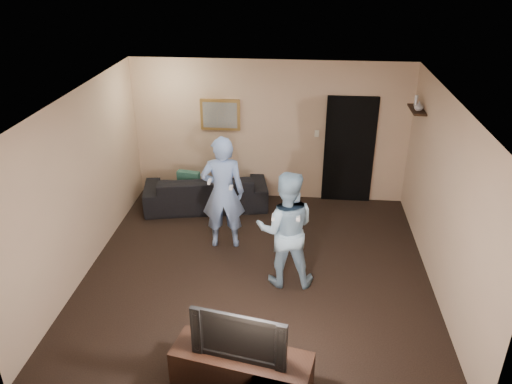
# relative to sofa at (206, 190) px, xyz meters

# --- Properties ---
(ground) EXTENTS (5.00, 5.00, 0.00)m
(ground) POSITION_rel_sofa_xyz_m (1.12, -1.95, -0.32)
(ground) COLOR black
(ground) RESTS_ON ground
(ceiling) EXTENTS (5.00, 5.00, 0.04)m
(ceiling) POSITION_rel_sofa_xyz_m (1.12, -1.95, 2.28)
(ceiling) COLOR silver
(ceiling) RESTS_ON wall_back
(wall_back) EXTENTS (5.00, 0.04, 2.60)m
(wall_back) POSITION_rel_sofa_xyz_m (1.12, 0.55, 0.98)
(wall_back) COLOR tan
(wall_back) RESTS_ON ground
(wall_front) EXTENTS (5.00, 0.04, 2.60)m
(wall_front) POSITION_rel_sofa_xyz_m (1.12, -4.45, 0.98)
(wall_front) COLOR tan
(wall_front) RESTS_ON ground
(wall_left) EXTENTS (0.04, 5.00, 2.60)m
(wall_left) POSITION_rel_sofa_xyz_m (-1.38, -1.95, 0.98)
(wall_left) COLOR tan
(wall_left) RESTS_ON ground
(wall_right) EXTENTS (0.04, 5.00, 2.60)m
(wall_right) POSITION_rel_sofa_xyz_m (3.62, -1.95, 0.98)
(wall_right) COLOR tan
(wall_right) RESTS_ON ground
(sofa) EXTENTS (2.33, 1.27, 0.64)m
(sofa) POSITION_rel_sofa_xyz_m (0.00, 0.00, 0.00)
(sofa) COLOR black
(sofa) RESTS_ON ground
(throw_pillow) EXTENTS (0.43, 0.21, 0.41)m
(throw_pillow) POSITION_rel_sofa_xyz_m (-0.31, 0.00, 0.16)
(throw_pillow) COLOR #17453C
(throw_pillow) RESTS_ON sofa
(painting_frame) EXTENTS (0.72, 0.05, 0.57)m
(painting_frame) POSITION_rel_sofa_xyz_m (0.22, 0.52, 1.28)
(painting_frame) COLOR olive
(painting_frame) RESTS_ON wall_back
(painting_canvas) EXTENTS (0.62, 0.01, 0.47)m
(painting_canvas) POSITION_rel_sofa_xyz_m (0.22, 0.50, 1.28)
(painting_canvas) COLOR slate
(painting_canvas) RESTS_ON painting_frame
(doorway) EXTENTS (0.90, 0.06, 2.00)m
(doorway) POSITION_rel_sofa_xyz_m (2.57, 0.52, 0.68)
(doorway) COLOR black
(doorway) RESTS_ON ground
(light_switch) EXTENTS (0.08, 0.02, 0.12)m
(light_switch) POSITION_rel_sofa_xyz_m (1.97, 0.52, 0.98)
(light_switch) COLOR silver
(light_switch) RESTS_ON wall_back
(wall_shelf) EXTENTS (0.20, 0.60, 0.03)m
(wall_shelf) POSITION_rel_sofa_xyz_m (3.51, -0.15, 1.67)
(wall_shelf) COLOR black
(wall_shelf) RESTS_ON wall_right
(shelf_vase) EXTENTS (0.15, 0.15, 0.14)m
(shelf_vase) POSITION_rel_sofa_xyz_m (3.51, -0.25, 1.75)
(shelf_vase) COLOR #A2A2A6
(shelf_vase) RESTS_ON wall_shelf
(shelf_figurine) EXTENTS (0.06, 0.06, 0.18)m
(shelf_figurine) POSITION_rel_sofa_xyz_m (3.51, -0.01, 1.77)
(shelf_figurine) COLOR silver
(shelf_figurine) RESTS_ON wall_shelf
(tv_console) EXTENTS (1.55, 0.76, 0.53)m
(tv_console) POSITION_rel_sofa_xyz_m (1.16, -4.18, -0.07)
(tv_console) COLOR black
(tv_console) RESTS_ON ground
(television) EXTENTS (1.01, 0.32, 0.58)m
(television) POSITION_rel_sofa_xyz_m (1.16, -4.18, 0.48)
(television) COLOR black
(television) RESTS_ON tv_console
(wii_player_left) EXTENTS (0.71, 0.55, 1.84)m
(wii_player_left) POSITION_rel_sofa_xyz_m (0.53, -1.26, 0.60)
(wii_player_left) COLOR #7D9FDA
(wii_player_left) RESTS_ON ground
(wii_player_right) EXTENTS (0.85, 0.68, 1.70)m
(wii_player_right) POSITION_rel_sofa_xyz_m (1.53, -2.16, 0.53)
(wii_player_right) COLOR #8EB5CF
(wii_player_right) RESTS_ON ground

